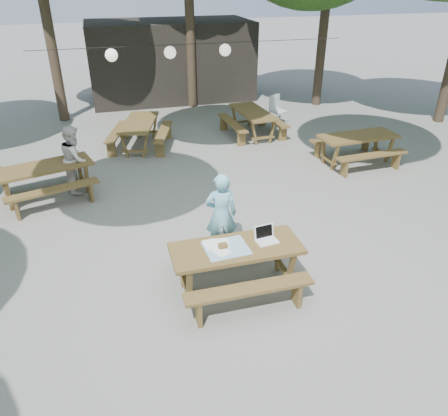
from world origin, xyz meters
TOP-DOWN VIEW (x-y plane):
  - ground at (0.00, 0.00)m, footprint 80.00×80.00m
  - pavilion at (0.50, 10.50)m, footprint 6.00×3.00m
  - main_picnic_table at (-0.51, -1.45)m, footprint 2.00×1.58m
  - picnic_table_nw at (-3.60, 2.62)m, footprint 2.27×2.05m
  - picnic_table_ne at (3.95, 2.57)m, footprint 2.04×1.69m
  - picnic_table_far_w at (-1.29, 5.22)m, footprint 2.06×2.27m
  - picnic_table_far_e at (2.07, 5.33)m, footprint 1.70×2.05m
  - woman at (-0.48, -0.45)m, footprint 0.60×0.44m
  - second_person at (-2.94, 2.84)m, footprint 0.62×0.77m
  - plastic_chair at (3.24, 6.22)m, footprint 0.58×0.58m
  - laptop at (-0.03, -1.39)m, footprint 0.36×0.30m
  - tabletop_clutter at (-0.69, -1.44)m, footprint 0.68×0.60m
  - paper_lanterns at (-0.19, 6.00)m, footprint 9.00×0.34m

SIDE VIEW (x-z plane):
  - ground at x=0.00m, z-range 0.00..0.00m
  - plastic_chair at x=3.24m, z-range -0.19..0.71m
  - main_picnic_table at x=-0.51m, z-range 0.01..0.76m
  - picnic_table_nw at x=-3.60m, z-range 0.01..0.76m
  - picnic_table_ne at x=3.95m, z-range 0.01..0.76m
  - picnic_table_far_w at x=-1.29m, z-range 0.01..0.76m
  - picnic_table_far_e at x=2.07m, z-range 0.01..0.76m
  - second_person at x=-2.94m, z-range 0.00..1.51m
  - woman at x=-0.48m, z-range 0.00..1.52m
  - tabletop_clutter at x=-0.69m, z-range 0.72..0.80m
  - laptop at x=-0.03m, z-range 0.69..0.93m
  - pavilion at x=0.50m, z-range 0.00..2.80m
  - paper_lanterns at x=-0.19m, z-range 2.21..2.59m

